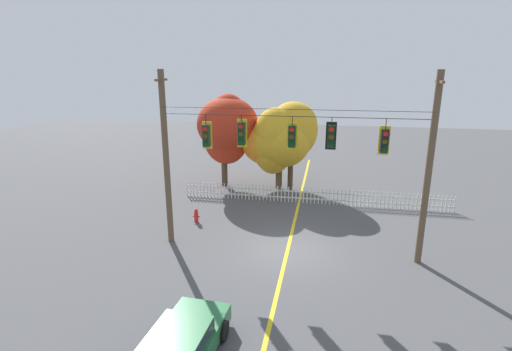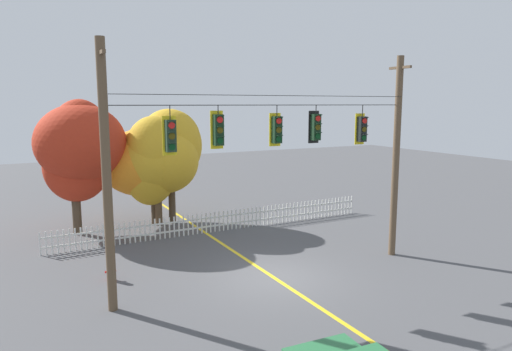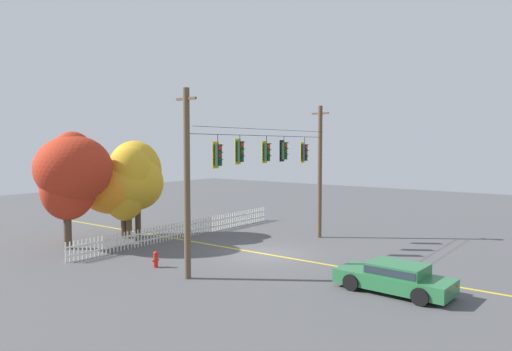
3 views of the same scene
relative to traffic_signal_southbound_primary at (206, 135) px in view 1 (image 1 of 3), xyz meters
name	(u,v)px [view 1 (image 1 of 3)]	position (x,y,z in m)	size (l,w,h in m)	color
ground	(287,251)	(3.64, -0.01, -5.15)	(80.00, 80.00, 0.00)	#4C4C4F
lane_centerline_stripe	(287,251)	(3.64, -0.01, -5.15)	(0.16, 36.00, 0.01)	gold
signal_support_span	(289,164)	(3.64, -0.01, -1.10)	(11.41, 1.10, 7.94)	brown
traffic_signal_southbound_primary	(206,135)	(0.00, 0.00, 0.00)	(0.43, 0.38, 1.52)	black
traffic_signal_eastbound_side	(242,134)	(1.57, 0.00, 0.14)	(0.43, 0.38, 1.39)	black
traffic_signal_westbound_side	(292,136)	(3.71, 0.00, 0.09)	(0.43, 0.38, 1.39)	black
traffic_signal_northbound_primary	(331,136)	(5.31, 0.00, 0.14)	(0.43, 0.38, 1.35)	black
traffic_signal_northbound_secondary	(384,141)	(7.42, 0.00, 0.02)	(0.43, 0.38, 1.48)	black
white_picket_fence	(313,196)	(4.47, 6.54, -4.66)	(16.08, 0.06, 0.98)	silver
autumn_maple_near_fence	(227,128)	(-1.48, 9.15, -1.13)	(4.10, 4.03, 6.33)	#473828
autumn_maple_mid	(275,139)	(1.71, 9.56, -1.83)	(4.70, 4.16, 5.04)	#473828
autumn_oak_far_east	(276,140)	(1.85, 8.79, -1.71)	(3.80, 3.34, 5.54)	brown
autumn_maple_far_west	(290,133)	(2.76, 9.18, -1.32)	(3.71, 3.84, 5.87)	#473828
parked_car	(177,350)	(1.45, -7.64, -4.55)	(2.04, 4.41, 1.15)	#286B3D
fire_hydrant	(196,216)	(-1.53, 2.47, -4.79)	(0.38, 0.22, 0.74)	red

